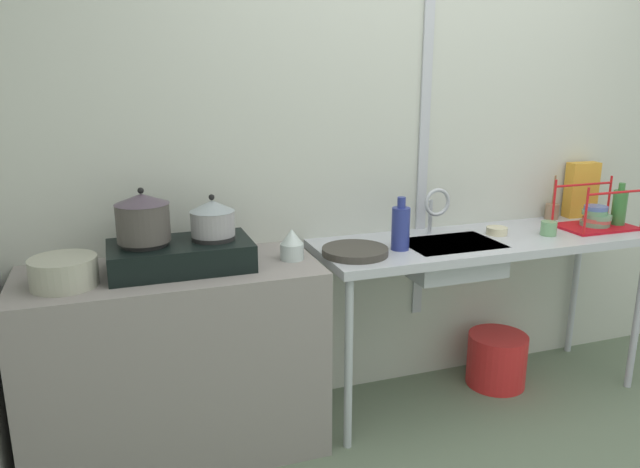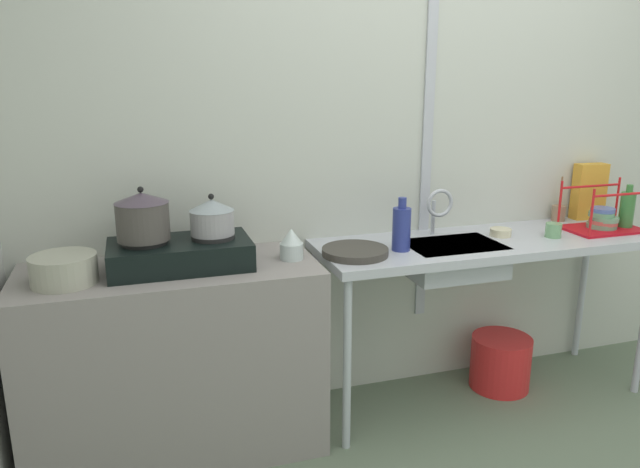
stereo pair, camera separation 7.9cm
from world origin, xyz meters
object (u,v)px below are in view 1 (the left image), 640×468
stove (181,255)px  bottle_by_sink (401,227)px  cup_by_rack (549,228)px  cereal_box (581,190)px  frying_pan (355,251)px  percolator (292,245)px  small_bowl_on_drainboard (497,231)px  dish_rack (596,219)px  bottle_by_rack (619,208)px  utensil_jar (552,211)px  sink_basin (450,258)px  pot_on_right_burner (213,218)px  pot_on_left_burner (143,217)px  pot_beside_stove (64,272)px  bucket_on_floor (497,359)px  faucet (436,205)px

stove → bottle_by_sink: bearing=-2.6°
cup_by_rack → cereal_box: cereal_box is taller
frying_pan → bottle_by_sink: bearing=2.2°
stove → cup_by_rack: 1.75m
percolator → cup_by_rack: percolator is taller
percolator → small_bowl_on_drainboard: (1.06, 0.06, -0.05)m
percolator → dish_rack: size_ratio=0.35×
bottle_by_rack → utensil_jar: bearing=129.8°
sink_basin → cereal_box: (0.94, 0.23, 0.22)m
pot_on_right_burner → pot_on_left_burner: bearing=-180.0°
dish_rack → cup_by_rack: dish_rack is taller
stove → frying_pan: 0.74m
sink_basin → utensil_jar: 0.81m
stove → pot_beside_stove: (-0.43, -0.06, -0.00)m
pot_on_left_burner → sink_basin: 1.40m
stove → utensil_jar: size_ratio=2.33×
pot_on_left_burner → sink_basin: pot_on_left_burner is taller
utensil_jar → bucket_on_floor: (-0.41, -0.17, -0.73)m
pot_beside_stove → cup_by_rack: 2.18m
pot_on_left_burner → bucket_on_floor: pot_on_left_burner is taller
cereal_box → faucet: bearing=-170.2°
pot_on_right_burner → faucet: bearing=5.7°
pot_on_right_burner → utensil_jar: (1.86, 0.21, -0.16)m
pot_on_left_burner → cereal_box: bearing=5.1°
pot_on_right_burner → bucket_on_floor: pot_on_right_burner is taller
pot_on_right_burner → faucet: 1.09m
utensil_jar → bottle_by_sink: bearing=-166.4°
dish_rack → pot_on_right_burner: bearing=179.2°
pot_on_left_burner → small_bowl_on_drainboard: size_ratio=2.08×
faucet → pot_on_right_burner: bearing=-174.3°
bottle_by_rack → cereal_box: size_ratio=0.76×
pot_on_left_burner → faucet: 1.36m
bottle_by_rack → bucket_on_floor: (-0.61, 0.08, -0.78)m
stove → cereal_box: (2.17, 0.20, 0.09)m
stove → percolator: percolator is taller
percolator → cereal_box: bearing=7.6°
stove → frying_pan: size_ratio=1.94×
pot_on_left_burner → cup_by_rack: (1.88, -0.06, -0.19)m
cup_by_rack → utensil_jar: utensil_jar is taller
small_bowl_on_drainboard → cereal_box: cereal_box is taller
cup_by_rack → bottle_by_sink: bottle_by_sink is taller
pot_on_left_burner → bottle_by_sink: bearing=-2.3°
frying_pan → cereal_box: 1.47m
dish_rack → small_bowl_on_drainboard: size_ratio=3.70×
stove → dish_rack: size_ratio=1.48×
pot_on_right_burner → cup_by_rack: 1.62m
stove → small_bowl_on_drainboard: stove is taller
bucket_on_floor → faucet: bearing=168.8°
pot_beside_stove → pot_on_right_burner: bearing=6.4°
faucet → bucket_on_floor: (0.37, -0.07, -0.84)m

